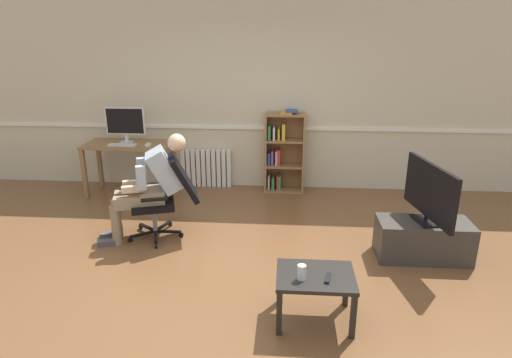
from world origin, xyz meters
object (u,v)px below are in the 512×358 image
computer_mouse (148,145)px  office_chair (167,193)px  drinking_glass (302,272)px  spare_remote (328,278)px  person_seated (150,184)px  computer_desk (129,151)px  keyboard (122,145)px  coffee_table (315,282)px  bookshelf (282,153)px  tv_screen (430,192)px  radiator (206,168)px  imac_monitor (125,122)px  tv_stand (423,240)px

computer_mouse → office_chair: 1.39m
drinking_glass → spare_remote: 0.21m
person_seated → drinking_glass: person_seated is taller
computer_desk → computer_mouse: bearing=-20.2°
keyboard → computer_desk: bearing=75.1°
coffee_table → keyboard: bearing=133.8°
bookshelf → drinking_glass: bookshelf is taller
computer_desk → spare_remote: 3.88m
keyboard → coffee_table: bearing=-46.2°
keyboard → tv_screen: tv_screen is taller
office_chair → radiator: bearing=158.8°
keyboard → office_chair: bearing=-51.8°
computer_desk → drinking_glass: 3.76m
tv_screen → coffee_table: (-1.19, -1.13, -0.38)m
person_seated → spare_remote: 2.38m
keyboard → spare_remote: (2.65, -2.73, -0.34)m
imac_monitor → tv_screen: (3.75, -1.76, -0.31)m
radiator → drinking_glass: radiator is taller
imac_monitor → spare_remote: (2.66, -2.94, -0.62)m
computer_desk → imac_monitor: 0.41m
bookshelf → radiator: size_ratio=1.58×
keyboard → person_seated: size_ratio=0.33×
radiator → office_chair: 1.76m
person_seated → tv_screen: bearing=67.4°
computer_mouse → spare_remote: computer_mouse is taller
keyboard → drinking_glass: size_ratio=3.20×
tv_screen → bookshelf: bearing=26.7°
radiator → coffee_table: radiator is taller
person_seated → spare_remote: size_ratio=8.02×
coffee_table → drinking_glass: drinking_glass is taller
office_chair → coffee_table: bearing=30.4°
bookshelf → office_chair: (-1.28, -1.65, -0.06)m
spare_remote → computer_mouse: bearing=141.0°
radiator → computer_desk: bearing=-159.4°
computer_mouse → bookshelf: bearing=12.4°
coffee_table → tv_screen: bearing=43.6°
imac_monitor → drinking_glass: imac_monitor is taller
coffee_table → office_chair: bearing=137.7°
imac_monitor → office_chair: size_ratio=0.60×
bookshelf → imac_monitor: bearing=-174.5°
office_chair → tv_stand: bearing=66.0°
radiator → tv_screen: 3.40m
computer_desk → tv_screen: tv_screen is taller
computer_desk → computer_mouse: computer_mouse is taller
person_seated → drinking_glass: 2.23m
office_chair → tv_stand: (2.78, -0.33, -0.32)m
bookshelf → office_chair: 2.09m
radiator → tv_stand: radiator is taller
person_seated → spare_remote: bearing=34.6°
drinking_glass → computer_desk: bearing=129.8°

